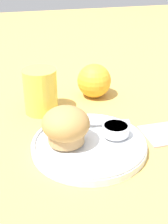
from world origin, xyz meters
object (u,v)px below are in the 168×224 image
object	(u,v)px
muffin	(65,125)
juice_glass	(41,91)
butter_knife	(86,123)
orange_fruit	(94,81)

from	to	relation	value
muffin	juice_glass	distance (m)	0.17
muffin	butter_knife	world-z (taller)	muffin
muffin	orange_fruit	distance (m)	0.25
orange_fruit	juice_glass	xyz separation A→B (m)	(-0.14, -0.05, 0.01)
muffin	orange_fruit	world-z (taller)	muffin
butter_knife	orange_fruit	bearing A→B (deg)	78.34
orange_fruit	juice_glass	distance (m)	0.15
orange_fruit	butter_knife	bearing A→B (deg)	-111.79
orange_fruit	muffin	bearing A→B (deg)	-119.25
muffin	butter_knife	distance (m)	0.08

